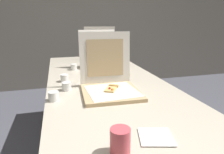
# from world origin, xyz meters

# --- Properties ---
(wall_back) EXTENTS (10.00, 0.10, 2.60)m
(wall_back) POSITION_xyz_m (0.00, 2.77, 1.30)
(wall_back) COLOR gray
(wall_back) RESTS_ON ground
(table) EXTENTS (0.88, 2.14, 0.74)m
(table) POSITION_xyz_m (0.00, 0.59, 0.69)
(table) COLOR #BCB29E
(table) RESTS_ON ground
(pizza_box_front) EXTENTS (0.38, 0.41, 0.38)m
(pizza_box_front) POSITION_xyz_m (-0.03, 0.29, 0.79)
(pizza_box_front) COLOR tan
(pizza_box_front) RESTS_ON table
(pizza_box_middle) EXTENTS (0.37, 0.49, 0.37)m
(pizza_box_middle) POSITION_xyz_m (0.04, 0.84, 0.79)
(pizza_box_middle) COLOR tan
(pizza_box_middle) RESTS_ON table
(pizza_box_back) EXTENTS (0.41, 0.43, 0.38)m
(pizza_box_back) POSITION_xyz_m (0.12, 1.28, 0.79)
(pizza_box_back) COLOR tan
(pizza_box_back) RESTS_ON table
(cup_white_near_center) EXTENTS (0.06, 0.06, 0.06)m
(cup_white_near_center) POSITION_xyz_m (-0.31, 0.40, 0.77)
(cup_white_near_center) COLOR white
(cup_white_near_center) RESTS_ON table
(cup_white_near_left) EXTENTS (0.06, 0.06, 0.06)m
(cup_white_near_left) POSITION_xyz_m (-0.39, 0.23, 0.77)
(cup_white_near_left) COLOR white
(cup_white_near_left) RESTS_ON table
(cup_white_mid) EXTENTS (0.06, 0.06, 0.06)m
(cup_white_mid) POSITION_xyz_m (-0.31, 0.61, 0.77)
(cup_white_mid) COLOR white
(cup_white_mid) RESTS_ON table
(cup_white_far) EXTENTS (0.06, 0.06, 0.06)m
(cup_white_far) POSITION_xyz_m (-0.21, 0.97, 0.77)
(cup_white_far) COLOR white
(cup_white_far) RESTS_ON table
(cup_printed_front) EXTENTS (0.07, 0.07, 0.10)m
(cup_printed_front) POSITION_xyz_m (-0.16, -0.34, 0.79)
(cup_printed_front) COLOR #D14C56
(cup_printed_front) RESTS_ON table
(napkin_pile) EXTENTS (0.17, 0.17, 0.01)m
(napkin_pile) POSITION_xyz_m (0.02, -0.28, 0.74)
(napkin_pile) COLOR white
(napkin_pile) RESTS_ON table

